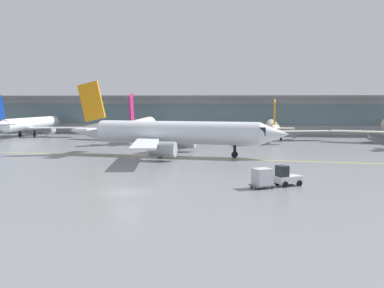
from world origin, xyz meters
The scene contains 9 objects.
ground_plane centered at (0.00, 0.00, 0.00)m, with size 400.00×400.00×0.00m, color slate.
taxiway_centreline_stripe centered at (-0.75, 26.87, 0.00)m, with size 110.00×0.36×0.01m, color yellow.
terminal_concourse centered at (0.00, 80.40, 4.92)m, with size 210.81×11.00×9.60m.
gate_airplane_1 centered at (-42.44, 61.75, 2.86)m, with size 26.72×28.83×9.55m.
gate_airplane_2 centered at (-14.09, 57.15, 2.94)m, with size 27.44×29.65×9.82m.
gate_airplane_3 centered at (13.78, 60.95, 2.60)m, with size 24.33×26.13×8.67m.
taxiing_regional_jet centered at (-1.20, 28.91, 3.48)m, with size 35.06×32.49×11.61m.
baggage_tug centered at (14.78, 5.81, 0.89)m, with size 2.94×2.63×2.10m.
cargo_dolly_lead centered at (12.39, 4.21, 1.05)m, with size 2.64×2.50×1.94m.
Camera 1 is at (12.94, -42.04, 8.68)m, focal length 44.34 mm.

